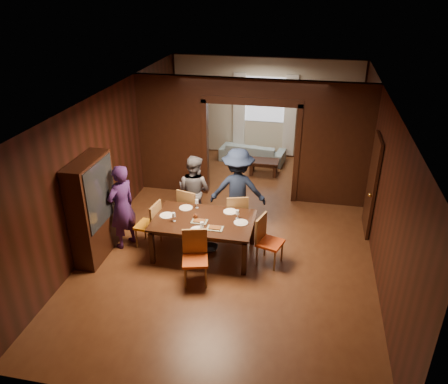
% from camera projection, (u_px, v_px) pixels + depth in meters
% --- Properties ---
extents(floor, '(9.00, 9.00, 0.00)m').
position_uv_depth(floor, '(238.00, 228.00, 9.50)').
color(floor, '#572D18').
rests_on(floor, ground).
extents(ceiling, '(5.50, 9.00, 0.02)m').
position_uv_depth(ceiling, '(240.00, 96.00, 8.21)').
color(ceiling, silver).
rests_on(ceiling, room_walls).
extents(room_walls, '(5.52, 9.01, 2.90)m').
position_uv_depth(room_walls, '(252.00, 134.00, 10.48)').
color(room_walls, black).
rests_on(room_walls, floor).
extents(person_purple, '(0.65, 0.75, 1.74)m').
position_uv_depth(person_purple, '(122.00, 207.00, 8.54)').
color(person_purple, '#3B1C54').
rests_on(person_purple, floor).
extents(person_grey, '(0.93, 0.83, 1.60)m').
position_uv_depth(person_grey, '(194.00, 191.00, 9.35)').
color(person_grey, '#57565D').
rests_on(person_grey, floor).
extents(person_navy, '(1.24, 0.79, 1.82)m').
position_uv_depth(person_navy, '(238.00, 190.00, 9.12)').
color(person_navy, '#151F36').
rests_on(person_navy, floor).
extents(sofa, '(1.95, 0.96, 0.55)m').
position_uv_depth(sofa, '(253.00, 152.00, 12.80)').
color(sofa, '#90B0BC').
rests_on(sofa, floor).
extents(serving_bowl, '(0.33, 0.33, 0.08)m').
position_uv_depth(serving_bowl, '(209.00, 215.00, 8.39)').
color(serving_bowl, black).
rests_on(serving_bowl, dining_table).
extents(dining_table, '(1.92, 1.19, 0.76)m').
position_uv_depth(dining_table, '(204.00, 236.00, 8.49)').
color(dining_table, black).
rests_on(dining_table, floor).
extents(coffee_table, '(0.80, 0.50, 0.40)m').
position_uv_depth(coffee_table, '(264.00, 167.00, 11.99)').
color(coffee_table, black).
rests_on(coffee_table, floor).
extents(chair_left, '(0.49, 0.49, 0.97)m').
position_uv_depth(chair_left, '(148.00, 224.00, 8.71)').
color(chair_left, orange).
rests_on(chair_left, floor).
extents(chair_right, '(0.55, 0.55, 0.97)m').
position_uv_depth(chair_right, '(270.00, 241.00, 8.14)').
color(chair_right, '#D54314').
rests_on(chair_right, floor).
extents(chair_far_l, '(0.54, 0.54, 0.97)m').
position_uv_depth(chair_far_l, '(191.00, 208.00, 9.30)').
color(chair_far_l, red).
rests_on(chair_far_l, floor).
extents(chair_far_r, '(0.55, 0.55, 0.97)m').
position_uv_depth(chair_far_r, '(236.00, 214.00, 9.08)').
color(chair_far_r, orange).
rests_on(chair_far_r, floor).
extents(chair_near, '(0.54, 0.54, 0.97)m').
position_uv_depth(chair_near, '(195.00, 259.00, 7.64)').
color(chair_near, '#CF4813').
rests_on(chair_near, floor).
extents(hutch, '(0.40, 1.20, 2.00)m').
position_uv_depth(hutch, '(93.00, 209.00, 8.19)').
color(hutch, black).
rests_on(hutch, floor).
extents(door_right, '(0.06, 0.90, 2.10)m').
position_uv_depth(door_right, '(372.00, 186.00, 8.99)').
color(door_right, black).
rests_on(door_right, floor).
extents(window_far, '(1.20, 0.03, 1.30)m').
position_uv_depth(window_far, '(265.00, 100.00, 12.63)').
color(window_far, silver).
rests_on(window_far, back_wall).
extents(curtain_left, '(0.35, 0.06, 2.40)m').
position_uv_depth(curtain_left, '(239.00, 114.00, 12.93)').
color(curtain_left, white).
rests_on(curtain_left, back_wall).
extents(curtain_right, '(0.35, 0.06, 2.40)m').
position_uv_depth(curtain_right, '(290.00, 116.00, 12.67)').
color(curtain_right, white).
rests_on(curtain_right, back_wall).
extents(plate_left, '(0.27, 0.27, 0.01)m').
position_uv_depth(plate_left, '(167.00, 215.00, 8.45)').
color(plate_left, white).
rests_on(plate_left, dining_table).
extents(plate_far_l, '(0.27, 0.27, 0.01)m').
position_uv_depth(plate_far_l, '(186.00, 208.00, 8.73)').
color(plate_far_l, silver).
rests_on(plate_far_l, dining_table).
extents(plate_far_r, '(0.27, 0.27, 0.01)m').
position_uv_depth(plate_far_r, '(230.00, 212.00, 8.59)').
color(plate_far_r, white).
rests_on(plate_far_r, dining_table).
extents(plate_right, '(0.27, 0.27, 0.01)m').
position_uv_depth(plate_right, '(241.00, 223.00, 8.21)').
color(plate_right, silver).
rests_on(plate_right, dining_table).
extents(plate_near, '(0.27, 0.27, 0.01)m').
position_uv_depth(plate_near, '(197.00, 230.00, 7.98)').
color(plate_near, white).
rests_on(plate_near, dining_table).
extents(platter_a, '(0.30, 0.20, 0.04)m').
position_uv_depth(platter_a, '(199.00, 221.00, 8.24)').
color(platter_a, gray).
rests_on(platter_a, dining_table).
extents(platter_b, '(0.30, 0.20, 0.04)m').
position_uv_depth(platter_b, '(215.00, 228.00, 8.01)').
color(platter_b, gray).
rests_on(platter_b, dining_table).
extents(wineglass_left, '(0.08, 0.08, 0.18)m').
position_uv_depth(wineglass_left, '(174.00, 217.00, 8.23)').
color(wineglass_left, silver).
rests_on(wineglass_left, dining_table).
extents(wineglass_far, '(0.08, 0.08, 0.18)m').
position_uv_depth(wineglass_far, '(197.00, 204.00, 8.71)').
color(wineglass_far, silver).
rests_on(wineglass_far, dining_table).
extents(wineglass_right, '(0.08, 0.08, 0.18)m').
position_uv_depth(wineglass_right, '(237.00, 214.00, 8.32)').
color(wineglass_right, white).
rests_on(wineglass_right, dining_table).
extents(tumbler, '(0.07, 0.07, 0.14)m').
position_uv_depth(tumbler, '(202.00, 225.00, 7.99)').
color(tumbler, silver).
rests_on(tumbler, dining_table).
extents(condiment_jar, '(0.08, 0.08, 0.11)m').
position_uv_depth(condiment_jar, '(195.00, 217.00, 8.31)').
color(condiment_jar, '#4D2412').
rests_on(condiment_jar, dining_table).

